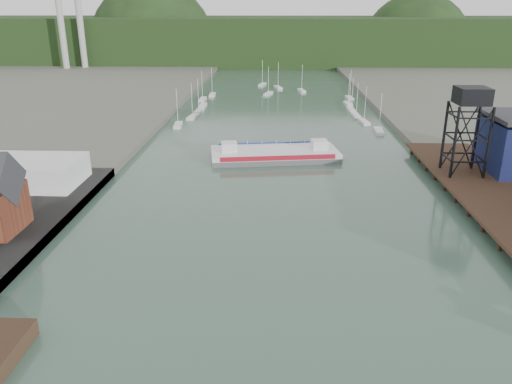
{
  "coord_description": "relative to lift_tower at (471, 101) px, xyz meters",
  "views": [
    {
      "loc": [
        -0.03,
        -33.03,
        31.4
      ],
      "look_at": [
        -3.03,
        40.91,
        4.0
      ],
      "focal_mm": 35.0,
      "sensor_mm": 36.0,
      "label": 1
    }
  ],
  "objects": [
    {
      "name": "east_pier",
      "position": [
        2.0,
        -13.0,
        -13.75
      ],
      "size": [
        14.0,
        70.0,
        2.45
      ],
      "color": "black",
      "rests_on": "ground"
    },
    {
      "name": "white_shed",
      "position": [
        -79.0,
        -8.0,
        -11.8
      ],
      "size": [
        18.0,
        12.0,
        4.5
      ],
      "primitive_type": "cube",
      "color": "silver",
      "rests_on": "west_quay"
    },
    {
      "name": "lift_tower",
      "position": [
        0.0,
        0.0,
        0.0
      ],
      "size": [
        6.5,
        6.5,
        16.0
      ],
      "color": "black",
      "rests_on": "east_pier"
    },
    {
      "name": "marina_sailboats",
      "position": [
        -34.92,
        80.46,
        -15.3
      ],
      "size": [
        57.71,
        92.65,
        0.9
      ],
      "color": "silver",
      "rests_on": "ground"
    },
    {
      "name": "smokestacks",
      "position": [
        -141.0,
        174.5,
        14.35
      ],
      "size": [
        11.2,
        8.2,
        60.0
      ],
      "color": "#A5A6A1",
      "rests_on": "ground"
    },
    {
      "name": "distant_hills",
      "position": [
        -38.98,
        243.35,
        -5.27
      ],
      "size": [
        500.0,
        120.0,
        80.0
      ],
      "color": "black",
      "rests_on": "ground"
    },
    {
      "name": "chain_ferry",
      "position": [
        -35.24,
        15.15,
        -14.5
      ],
      "size": [
        29.08,
        15.01,
        4.0
      ],
      "rotation": [
        0.0,
        0.0,
        0.15
      ],
      "color": "#535355",
      "rests_on": "ground"
    }
  ]
}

